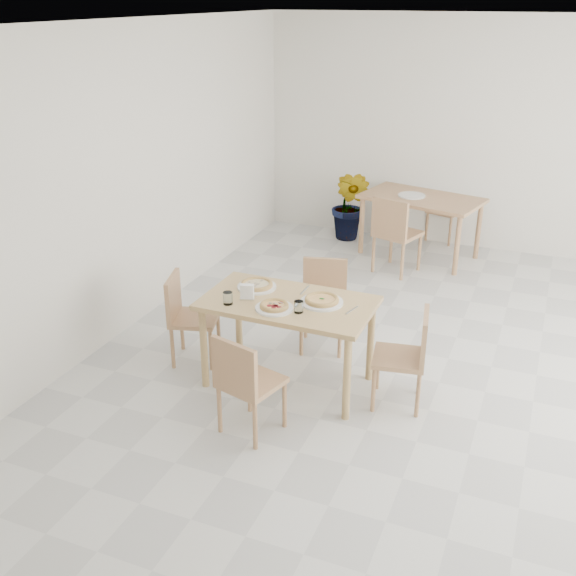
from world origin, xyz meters
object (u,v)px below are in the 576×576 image
at_px(plate_mushroom, 257,287).
at_px(chair_south, 245,380).
at_px(second_table, 421,204).
at_px(plate_empty, 412,196).
at_px(main_table, 288,311).
at_px(chair_north, 324,297).
at_px(chair_back_n, 449,205).
at_px(pizza_pepperoni, 274,305).
at_px(chair_east, 409,352).
at_px(potted_plant, 351,205).
at_px(plate_pepperoni, 274,308).
at_px(plate_margherita, 322,302).
at_px(pizza_mushroom, 257,284).
at_px(napkin_holder, 247,292).
at_px(pizza_margherita, 322,300).
at_px(chair_back_s, 394,230).
at_px(tumbler_a, 228,298).
at_px(chair_west, 186,312).
at_px(tumbler_b, 299,307).

bearing_deg(plate_mushroom, chair_south, -70.73).
xyz_separation_m(second_table, plate_empty, (-0.12, -0.02, 0.10)).
bearing_deg(main_table, chair_north, 87.47).
bearing_deg(chair_back_n, pizza_pepperoni, -80.48).
distance_m(chair_east, potted_plant, 3.89).
bearing_deg(plate_pepperoni, main_table, 77.74).
bearing_deg(plate_pepperoni, plate_margherita, 38.78).
bearing_deg(second_table, pizza_mushroom, -88.87).
xyz_separation_m(pizza_mushroom, plate_empty, (0.58, 3.21, -0.02)).
distance_m(plate_margherita, napkin_holder, 0.60).
height_order(plate_mushroom, plate_empty, same).
bearing_deg(pizza_margherita, chair_east, 0.00).
relative_size(chair_east, pizza_margherita, 2.23).
bearing_deg(chair_east, pizza_mushroom, -103.22).
distance_m(chair_east, napkin_holder, 1.35).
bearing_deg(pizza_pepperoni, chair_back_s, 85.07).
bearing_deg(chair_back_n, pizza_mushroom, -85.25).
bearing_deg(tumbler_a, pizza_margherita, 23.32).
relative_size(chair_east, plate_mushroom, 2.46).
xyz_separation_m(plate_pepperoni, pizza_pepperoni, (0.00, 0.00, 0.02)).
xyz_separation_m(chair_west, pizza_margherita, (1.23, 0.03, 0.32)).
bearing_deg(plate_empty, pizza_pepperoni, -94.54).
bearing_deg(chair_west, potted_plant, -22.48).
xyz_separation_m(plate_margherita, plate_mushroom, (-0.60, 0.08, 0.00)).
bearing_deg(chair_west, plate_margherita, -105.23).
relative_size(chair_west, plate_empty, 2.46).
height_order(plate_pepperoni, tumbler_b, tumbler_b).
distance_m(plate_pepperoni, tumbler_a, 0.38).
height_order(plate_pepperoni, chair_back_s, chair_back_s).
height_order(pizza_pepperoni, tumbler_b, tumbler_b).
bearing_deg(plate_margherita, pizza_mushroom, 172.31).
height_order(plate_margherita, pizza_pepperoni, pizza_pepperoni).
distance_m(chair_south, pizza_margherita, 0.95).
bearing_deg(chair_back_s, pizza_pepperoni, 102.67).
distance_m(main_table, chair_back_n, 4.18).
distance_m(plate_mushroom, pizza_margherita, 0.61).
relative_size(pizza_mushroom, potted_plant, 0.36).
relative_size(chair_back_n, plate_empty, 2.45).
bearing_deg(pizza_margherita, plate_margherita, 0.00).
relative_size(pizza_margherita, chair_back_s, 0.39).
bearing_deg(chair_east, potted_plant, -165.71).
relative_size(chair_south, chair_east, 1.01).
xyz_separation_m(plate_pepperoni, pizza_margherita, (0.30, 0.24, 0.02)).
distance_m(chair_east, plate_empty, 3.38).
xyz_separation_m(pizza_margherita, napkin_holder, (-0.57, -0.16, 0.03)).
bearing_deg(tumbler_b, chair_east, 15.12).
height_order(pizza_pepperoni, second_table, pizza_pepperoni).
xyz_separation_m(pizza_mushroom, napkin_holder, (0.03, -0.24, 0.03)).
bearing_deg(second_table, pizza_margherita, -78.35).
xyz_separation_m(main_table, chair_back_s, (0.21, 2.68, -0.13)).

